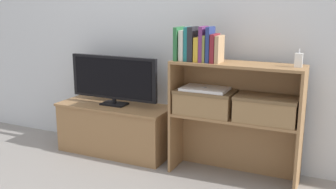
{
  "coord_description": "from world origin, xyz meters",
  "views": [
    {
      "loc": [
        1.28,
        -2.59,
        1.32
      ],
      "look_at": [
        0.0,
        0.14,
        0.59
      ],
      "focal_mm": 42.0,
      "sensor_mm": 36.0,
      "label": 1
    }
  ],
  "objects_px": {
    "storage_basket_right": "(266,108)",
    "book_navy": "(210,45)",
    "baby_monitor": "(299,60)",
    "book_charcoal": "(193,44)",
    "book_forest": "(179,44)",
    "storage_basket_left": "(205,101)",
    "book_teal": "(188,44)",
    "book_maroon": "(215,48)",
    "tv": "(113,79)",
    "book_mustard": "(198,49)",
    "tv_stand": "(115,129)",
    "book_olive": "(206,49)",
    "book_plum": "(203,44)",
    "laptop": "(205,89)",
    "book_ivory": "(184,45)",
    "book_tan": "(219,49)"
  },
  "relations": [
    {
      "from": "book_teal",
      "to": "storage_basket_left",
      "type": "relative_size",
      "value": 0.57
    },
    {
      "from": "storage_basket_right",
      "to": "book_forest",
      "type": "bearing_deg",
      "value": -178.0
    },
    {
      "from": "book_maroon",
      "to": "storage_basket_left",
      "type": "distance_m",
      "value": 0.41
    },
    {
      "from": "book_maroon",
      "to": "tv",
      "type": "bearing_deg",
      "value": 174.84
    },
    {
      "from": "tv",
      "to": "book_mustard",
      "type": "distance_m",
      "value": 0.86
    },
    {
      "from": "book_forest",
      "to": "book_ivory",
      "type": "bearing_deg",
      "value": 0.0
    },
    {
      "from": "tv",
      "to": "book_teal",
      "type": "relative_size",
      "value": 3.29
    },
    {
      "from": "book_mustard",
      "to": "baby_monitor",
      "type": "xyz_separation_m",
      "value": [
        0.7,
        0.04,
        -0.04
      ]
    },
    {
      "from": "book_tan",
      "to": "baby_monitor",
      "type": "distance_m",
      "value": 0.55
    },
    {
      "from": "book_olive",
      "to": "book_plum",
      "type": "bearing_deg",
      "value": 180.0
    },
    {
      "from": "book_olive",
      "to": "storage_basket_left",
      "type": "distance_m",
      "value": 0.4
    },
    {
      "from": "storage_basket_left",
      "to": "laptop",
      "type": "distance_m",
      "value": 0.09
    },
    {
      "from": "book_teal",
      "to": "book_maroon",
      "type": "relative_size",
      "value": 1.21
    },
    {
      "from": "book_forest",
      "to": "storage_basket_left",
      "type": "height_order",
      "value": "book_forest"
    },
    {
      "from": "tv",
      "to": "book_maroon",
      "type": "bearing_deg",
      "value": -5.16
    },
    {
      "from": "storage_basket_left",
      "to": "laptop",
      "type": "height_order",
      "value": "laptop"
    },
    {
      "from": "tv_stand",
      "to": "book_mustard",
      "type": "xyz_separation_m",
      "value": [
        0.8,
        -0.09,
        0.75
      ]
    },
    {
      "from": "tv_stand",
      "to": "laptop",
      "type": "relative_size",
      "value": 2.91
    },
    {
      "from": "storage_basket_left",
      "to": "laptop",
      "type": "relative_size",
      "value": 1.28
    },
    {
      "from": "laptop",
      "to": "book_maroon",
      "type": "bearing_deg",
      "value": -17.31
    },
    {
      "from": "tv_stand",
      "to": "storage_basket_right",
      "type": "relative_size",
      "value": 2.28
    },
    {
      "from": "book_navy",
      "to": "storage_basket_right",
      "type": "height_order",
      "value": "book_navy"
    },
    {
      "from": "book_ivory",
      "to": "book_maroon",
      "type": "xyz_separation_m",
      "value": [
        0.24,
        0.0,
        -0.01
      ]
    },
    {
      "from": "tv_stand",
      "to": "tv",
      "type": "bearing_deg",
      "value": -90.0
    },
    {
      "from": "book_mustard",
      "to": "book_plum",
      "type": "bearing_deg",
      "value": 0.0
    },
    {
      "from": "tv_stand",
      "to": "book_plum",
      "type": "xyz_separation_m",
      "value": [
        0.84,
        -0.09,
        0.79
      ]
    },
    {
      "from": "book_olive",
      "to": "book_teal",
      "type": "bearing_deg",
      "value": 180.0
    },
    {
      "from": "baby_monitor",
      "to": "book_charcoal",
      "type": "bearing_deg",
      "value": -177.06
    },
    {
      "from": "book_plum",
      "to": "storage_basket_right",
      "type": "bearing_deg",
      "value": 2.81
    },
    {
      "from": "book_charcoal",
      "to": "tv_stand",
      "type": "bearing_deg",
      "value": 173.58
    },
    {
      "from": "book_tan",
      "to": "laptop",
      "type": "distance_m",
      "value": 0.33
    },
    {
      "from": "book_forest",
      "to": "baby_monitor",
      "type": "height_order",
      "value": "book_forest"
    },
    {
      "from": "book_ivory",
      "to": "book_charcoal",
      "type": "height_order",
      "value": "book_charcoal"
    },
    {
      "from": "book_mustard",
      "to": "storage_basket_left",
      "type": "xyz_separation_m",
      "value": [
        0.05,
        0.02,
        -0.39
      ]
    },
    {
      "from": "book_olive",
      "to": "book_charcoal",
      "type": "bearing_deg",
      "value": 180.0
    },
    {
      "from": "tv",
      "to": "book_mustard",
      "type": "xyz_separation_m",
      "value": [
        0.8,
        -0.08,
        0.3
      ]
    },
    {
      "from": "book_teal",
      "to": "book_navy",
      "type": "relative_size",
      "value": 0.98
    },
    {
      "from": "book_maroon",
      "to": "storage_basket_left",
      "type": "relative_size",
      "value": 0.47
    },
    {
      "from": "storage_basket_left",
      "to": "storage_basket_right",
      "type": "relative_size",
      "value": 1.0
    },
    {
      "from": "laptop",
      "to": "book_mustard",
      "type": "bearing_deg",
      "value": -154.78
    },
    {
      "from": "book_maroon",
      "to": "book_olive",
      "type": "bearing_deg",
      "value": 180.0
    },
    {
      "from": "storage_basket_right",
      "to": "baby_monitor",
      "type": "bearing_deg",
      "value": 4.49
    },
    {
      "from": "book_olive",
      "to": "tv_stand",
      "type": "bearing_deg",
      "value": 174.36
    },
    {
      "from": "book_forest",
      "to": "book_teal",
      "type": "distance_m",
      "value": 0.08
    },
    {
      "from": "book_olive",
      "to": "book_mustard",
      "type": "bearing_deg",
      "value": 180.0
    },
    {
      "from": "book_mustard",
      "to": "book_navy",
      "type": "bearing_deg",
      "value": 0.0
    },
    {
      "from": "tv",
      "to": "storage_basket_right",
      "type": "bearing_deg",
      "value": -2.63
    },
    {
      "from": "book_olive",
      "to": "baby_monitor",
      "type": "height_order",
      "value": "book_olive"
    },
    {
      "from": "storage_basket_right",
      "to": "book_navy",
      "type": "bearing_deg",
      "value": -176.84
    },
    {
      "from": "book_forest",
      "to": "book_navy",
      "type": "relative_size",
      "value": 0.97
    }
  ]
}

